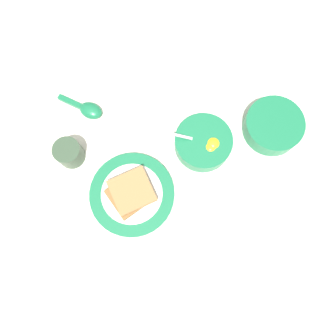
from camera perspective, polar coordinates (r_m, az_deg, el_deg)
ground_plane at (r=0.91m, az=-0.31°, el=3.42°), size 3.00×3.00×0.00m
egg_bowl at (r=0.90m, az=6.17°, el=4.39°), size 0.16×0.16×0.08m
toast_plate at (r=0.88m, az=-6.27°, el=-4.56°), size 0.23×0.23×0.02m
toast_sandwich at (r=0.86m, az=-6.47°, el=-4.29°), size 0.13×0.13×0.03m
soup_spoon at (r=0.97m, az=-13.79°, el=9.90°), size 0.14×0.08×0.03m
congee_bowl at (r=0.95m, az=17.86°, el=7.02°), size 0.16×0.16×0.05m
drinking_cup at (r=0.91m, az=-16.86°, el=2.55°), size 0.07×0.07×0.07m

